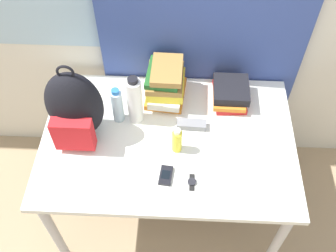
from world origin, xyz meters
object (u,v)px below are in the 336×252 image
object	(u,v)px
sunscreen_bottle	(177,140)
cell_phone	(166,175)
book_stack_left	(166,83)
sports_bottle	(135,100)
sunglasses_case	(191,125)
wristwatch	(192,182)
backpack	(75,108)
water_bottle	(117,106)
book_stack_center	(230,92)

from	to	relation	value
sunscreen_bottle	cell_phone	size ratio (longest dim) A/B	1.43
sunscreen_bottle	book_stack_left	bearing A→B (deg)	101.58
sports_bottle	sunglasses_case	world-z (taller)	sports_bottle
sports_bottle	wristwatch	xyz separation A→B (m)	(0.30, -0.38, -0.14)
wristwatch	backpack	bearing A→B (deg)	154.94
cell_phone	wristwatch	size ratio (longest dim) A/B	1.23
book_stack_left	water_bottle	bearing A→B (deg)	-144.81
book_stack_left	wristwatch	size ratio (longest dim) A/B	3.21
cell_phone	sunscreen_bottle	bearing A→B (deg)	73.64
backpack	book_stack_left	distance (m)	0.51
water_bottle	sunglasses_case	size ratio (longest dim) A/B	1.45
sunscreen_bottle	cell_phone	distance (m)	0.18
book_stack_left	sunglasses_case	bearing A→B (deg)	-55.27
sports_bottle	sunglasses_case	bearing A→B (deg)	-8.60
book_stack_left	book_stack_center	world-z (taller)	book_stack_left
sunglasses_case	book_stack_center	bearing A→B (deg)	45.02
cell_phone	sunglasses_case	xyz separation A→B (m)	(0.12, 0.30, 0.01)
book_stack_center	sunscreen_bottle	xyz separation A→B (m)	(-0.28, -0.35, 0.02)
water_bottle	cell_phone	bearing A→B (deg)	-52.43
book_stack_left	cell_phone	xyz separation A→B (m)	(0.02, -0.51, -0.10)
cell_phone	backpack	bearing A→B (deg)	151.84
water_bottle	wristwatch	world-z (taller)	water_bottle
book_stack_center	sunscreen_bottle	distance (m)	0.45
sports_bottle	sunscreen_bottle	bearing A→B (deg)	-40.42
backpack	wristwatch	size ratio (longest dim) A/B	5.19
backpack	sports_bottle	world-z (taller)	backpack
book_stack_center	cell_phone	xyz separation A→B (m)	(-0.32, -0.51, -0.04)
book_stack_center	backpack	bearing A→B (deg)	-160.65
water_bottle	sunglasses_case	xyz separation A→B (m)	(0.38, -0.04, -0.09)
sports_bottle	sunscreen_bottle	xyz separation A→B (m)	(0.22, -0.19, -0.07)
sunglasses_case	wristwatch	world-z (taller)	sunglasses_case
sunglasses_case	wristwatch	size ratio (longest dim) A/B	1.71
sunscreen_bottle	cell_phone	bearing A→B (deg)	-106.36
water_bottle	sunglasses_case	distance (m)	0.39
backpack	book_stack_left	size ratio (longest dim) A/B	1.62
sunglasses_case	cell_phone	bearing A→B (deg)	-111.38
cell_phone	sunglasses_case	world-z (taller)	sunglasses_case
book_stack_left	sunglasses_case	size ratio (longest dim) A/B	1.88
book_stack_left	book_stack_center	distance (m)	0.35
backpack	sunscreen_bottle	distance (m)	0.51
wristwatch	cell_phone	bearing A→B (deg)	167.31
sports_bottle	book_stack_left	bearing A→B (deg)	47.70
sunscreen_bottle	sunglasses_case	world-z (taller)	sunscreen_bottle
sunglasses_case	water_bottle	bearing A→B (deg)	174.20
sunscreen_bottle	wristwatch	xyz separation A→B (m)	(0.08, -0.19, -0.07)
book_stack_left	book_stack_center	size ratio (longest dim) A/B	1.08
cell_phone	sunglasses_case	distance (m)	0.33
book_stack_left	sunscreen_bottle	xyz separation A→B (m)	(0.07, -0.35, -0.03)
backpack	sunglasses_case	size ratio (longest dim) A/B	3.04
cell_phone	wristwatch	distance (m)	0.13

